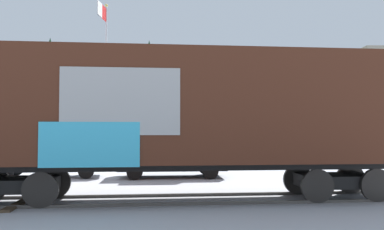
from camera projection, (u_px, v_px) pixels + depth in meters
ground_plane at (220, 200)px, 11.05m from camera, size 260.00×260.00×0.00m
track at (95, 201)px, 10.77m from camera, size 60.01×4.47×0.08m
freight_car at (182, 111)px, 11.10m from camera, size 13.37×3.44×4.37m
flagpole at (104, 62)px, 21.27m from camera, size 0.32×1.59×9.02m
hillside at (180, 108)px, 73.39m from camera, size 127.95×31.26×17.26m
parked_car_white at (48, 158)px, 16.51m from camera, size 4.74×2.37×1.53m
parked_car_black at (172, 158)px, 16.60m from camera, size 4.54×2.06×1.66m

